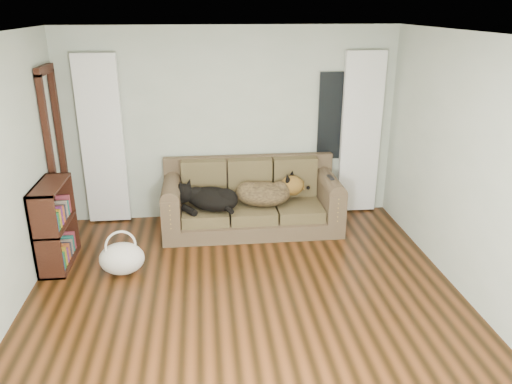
{
  "coord_description": "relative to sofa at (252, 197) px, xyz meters",
  "views": [
    {
      "loc": [
        -0.37,
        -4.14,
        2.84
      ],
      "look_at": [
        0.25,
        1.6,
        0.66
      ],
      "focal_mm": 35.0,
      "sensor_mm": 36.0,
      "label": 1
    }
  ],
  "objects": [
    {
      "name": "curtain_left",
      "position": [
        -1.93,
        0.45,
        0.7
      ],
      "size": [
        0.55,
        0.08,
        2.25
      ],
      "primitive_type": "cube",
      "color": "white",
      "rests_on": "ground"
    },
    {
      "name": "curtain_right",
      "position": [
        1.57,
        0.45,
        0.7
      ],
      "size": [
        0.55,
        0.08,
        2.25
      ],
      "primitive_type": "cube",
      "color": "white",
      "rests_on": "ground"
    },
    {
      "name": "sofa",
      "position": [
        0.0,
        0.0,
        0.0
      ],
      "size": [
        2.32,
        1.0,
        0.95
      ],
      "primitive_type": "cube",
      "color": "#423C2D",
      "rests_on": "floor"
    },
    {
      "name": "bookshelf",
      "position": [
        -2.32,
        -0.73,
        0.05
      ],
      "size": [
        0.33,
        0.8,
        0.98
      ],
      "primitive_type": "cube",
      "rotation": [
        0.0,
        0.0,
        -0.04
      ],
      "color": "black",
      "rests_on": "floor"
    },
    {
      "name": "door_casing",
      "position": [
        -2.43,
        0.08,
        0.6
      ],
      "size": [
        0.07,
        0.6,
        2.1
      ],
      "primitive_type": "cube",
      "color": "black",
      "rests_on": "ground"
    },
    {
      "name": "wall_back",
      "position": [
        -0.23,
        0.53,
        0.85
      ],
      "size": [
        4.5,
        0.04,
        2.6
      ],
      "primitive_type": "cube",
      "color": "beige",
      "rests_on": "ground"
    },
    {
      "name": "ceiling",
      "position": [
        -0.23,
        -1.97,
        2.15
      ],
      "size": [
        5.0,
        5.0,
        0.0
      ],
      "primitive_type": "plane",
      "color": "white",
      "rests_on": "ground"
    },
    {
      "name": "wall_right",
      "position": [
        2.02,
        -1.97,
        0.85
      ],
      "size": [
        0.04,
        5.0,
        2.6
      ],
      "primitive_type": "cube",
      "color": "beige",
      "rests_on": "ground"
    },
    {
      "name": "tv_remote",
      "position": [
        1.02,
        -0.12,
        0.28
      ],
      "size": [
        0.06,
        0.17,
        0.02
      ],
      "primitive_type": "cube",
      "rotation": [
        0.0,
        0.0,
        0.07
      ],
      "color": "black",
      "rests_on": "sofa"
    },
    {
      "name": "window_pane",
      "position": [
        1.22,
        0.5,
        0.95
      ],
      "size": [
        0.5,
        0.03,
        1.2
      ],
      "primitive_type": "cube",
      "color": "black",
      "rests_on": "wall_back"
    },
    {
      "name": "dog_shepherd",
      "position": [
        0.19,
        -0.01,
        0.04
      ],
      "size": [
        0.87,
        0.7,
        0.34
      ],
      "primitive_type": "ellipsoid",
      "rotation": [
        0.0,
        0.0,
        2.91
      ],
      "color": "black",
      "rests_on": "sofa"
    },
    {
      "name": "floor",
      "position": [
        -0.23,
        -1.97,
        -0.45
      ],
      "size": [
        5.0,
        5.0,
        0.0
      ],
      "primitive_type": "plane",
      "color": "black",
      "rests_on": "ground"
    },
    {
      "name": "dog_black_lab",
      "position": [
        -0.56,
        -0.11,
        0.03
      ],
      "size": [
        0.84,
        0.78,
        0.29
      ],
      "primitive_type": "ellipsoid",
      "rotation": [
        0.0,
        0.0,
        -0.55
      ],
      "color": "black",
      "rests_on": "sofa"
    },
    {
      "name": "tote_bag",
      "position": [
        -1.56,
        -1.05,
        -0.29
      ],
      "size": [
        0.52,
        0.41,
        0.36
      ],
      "primitive_type": "ellipsoid",
      "rotation": [
        0.0,
        0.0,
        -0.04
      ],
      "color": "silver",
      "rests_on": "floor"
    }
  ]
}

